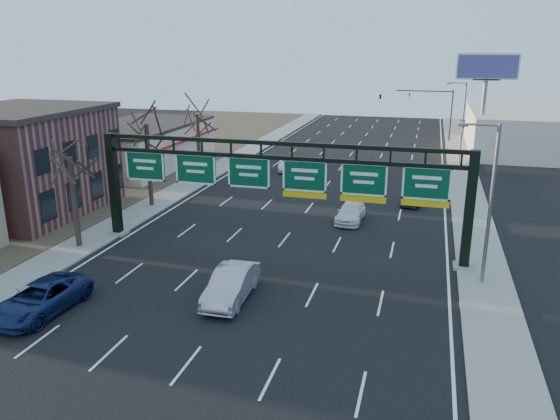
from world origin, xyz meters
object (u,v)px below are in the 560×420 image
(car_blue_suv, at_px, (41,298))
(car_silver_sedan, at_px, (231,285))
(sign_gantry, at_px, (279,181))
(car_white_wagon, at_px, (351,212))

(car_blue_suv, bearing_deg, car_silver_sedan, 27.71)
(car_silver_sedan, bearing_deg, sign_gantry, 84.85)
(car_blue_suv, height_order, car_silver_sedan, car_silver_sedan)
(car_silver_sedan, relative_size, car_white_wagon, 1.11)
(sign_gantry, xyz_separation_m, car_blue_suv, (-9.14, -11.56, -3.86))
(sign_gantry, bearing_deg, car_blue_suv, -128.33)
(sign_gantry, bearing_deg, car_silver_sedan, -93.59)
(car_blue_suv, relative_size, car_white_wagon, 1.22)
(sign_gantry, distance_m, car_white_wagon, 9.19)
(sign_gantry, distance_m, car_silver_sedan, 8.55)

